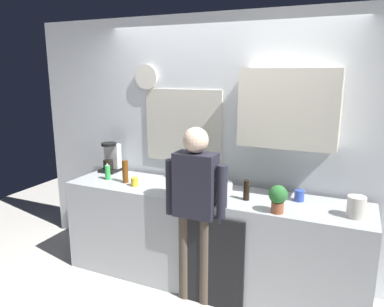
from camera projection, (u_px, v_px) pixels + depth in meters
The scene contains 15 objects.
ground_plane at pixel (195, 298), 3.37m from camera, with size 8.00×8.00×0.00m, color silver.
kitchen_counter at pixel (208, 238), 3.53m from camera, with size 2.89×0.64×0.94m, color #B2B7BC.
dishwasher_panel at pixel (213, 263), 3.18m from camera, with size 0.56×0.02×0.84m, color black.
back_wall_assembly at pixel (231, 141), 3.66m from camera, with size 4.49×0.42×2.60m.
coffee_maker at pixel (111, 158), 4.12m from camera, with size 0.20×0.20×0.33m.
bottle_clear_soda at pixel (214, 184), 3.23m from camera, with size 0.09×0.09×0.28m, color #2D8C33.
bottle_amber_beer at pixel (125, 172), 3.70m from camera, with size 0.06×0.06×0.23m, color brown.
bottle_dark_sauce at pixel (246, 190), 3.21m from camera, with size 0.06×0.06×0.18m, color black.
cup_yellow_cup at pixel (135, 182), 3.61m from camera, with size 0.07×0.07×0.09m, color yellow.
cup_blue_mug at pixel (299, 196), 3.19m from camera, with size 0.08×0.08×0.10m, color #3351B2.
mixing_bowl at pixel (221, 186), 3.48m from camera, with size 0.22×0.22×0.08m, color white.
potted_plant at pixel (278, 197), 2.91m from camera, with size 0.15×0.15×0.23m.
dish_soap at pixel (108, 172), 3.82m from camera, with size 0.06×0.06×0.18m.
storage_canister at pixel (356, 207), 2.83m from camera, with size 0.14×0.14×0.17m, color silver.
person_at_sink at pixel (196, 202), 3.16m from camera, with size 0.57×0.22×1.60m.
Camera 1 is at (1.19, -2.74, 2.06)m, focal length 34.17 mm.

